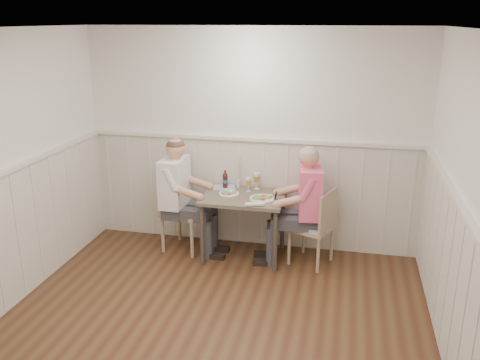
{
  "coord_description": "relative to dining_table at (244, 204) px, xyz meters",
  "views": [
    {
      "loc": [
        1.1,
        -3.48,
        2.67
      ],
      "look_at": [
        -0.01,
        1.64,
        1.0
      ],
      "focal_mm": 38.0,
      "sensor_mm": 36.0,
      "label": 1
    }
  ],
  "objects": [
    {
      "name": "plate_diner",
      "position": [
        -0.19,
        0.0,
        0.12
      ],
      "size": [
        0.23,
        0.23,
        0.06
      ],
      "color": "white",
      "rests_on": "dining_table"
    },
    {
      "name": "beer_bottle",
      "position": [
        -0.27,
        0.23,
        0.2
      ],
      "size": [
        0.06,
        0.06,
        0.22
      ],
      "color": "#311910",
      "rests_on": "dining_table"
    },
    {
      "name": "ground_plane",
      "position": [
        0.01,
        -1.84,
        -0.65
      ],
      "size": [
        4.5,
        4.5,
        0.0
      ],
      "primitive_type": "plane",
      "color": "#472818"
    },
    {
      "name": "beer_glass_a",
      "position": [
        0.1,
        0.26,
        0.23
      ],
      "size": [
        0.08,
        0.08,
        0.2
      ],
      "color": "silver",
      "rests_on": "dining_table"
    },
    {
      "name": "man_in_pink",
      "position": [
        0.71,
        -0.02,
        -0.07
      ],
      "size": [
        0.68,
        0.47,
        1.39
      ],
      "color": "#3F3F47",
      "rests_on": "ground"
    },
    {
      "name": "chair_left",
      "position": [
        -0.79,
        0.06,
        -0.12
      ],
      "size": [
        0.54,
        0.54,
        0.97
      ],
      "color": "tan",
      "rests_on": "ground"
    },
    {
      "name": "chair_right",
      "position": [
        0.83,
        -0.02,
        -0.17
      ],
      "size": [
        0.54,
        0.54,
        0.89
      ],
      "color": "tan",
      "rests_on": "ground"
    },
    {
      "name": "room_shell",
      "position": [
        0.01,
        -1.84,
        0.87
      ],
      "size": [
        4.04,
        4.54,
        2.6
      ],
      "color": "white",
      "rests_on": "ground"
    },
    {
      "name": "wainscot",
      "position": [
        0.01,
        -1.15,
        0.04
      ],
      "size": [
        4.0,
        4.49,
        1.34
      ],
      "color": "silver",
      "rests_on": "ground"
    },
    {
      "name": "diner_cream",
      "position": [
        -0.77,
        -0.03,
        -0.06
      ],
      "size": [
        0.66,
        0.46,
        1.41
      ],
      "color": "#3F3F47",
      "rests_on": "ground"
    },
    {
      "name": "beer_glass_b",
      "position": [
        0.02,
        0.16,
        0.21
      ],
      "size": [
        0.07,
        0.07,
        0.17
      ],
      "color": "silver",
      "rests_on": "dining_table"
    },
    {
      "name": "dining_table",
      "position": [
        0.0,
        0.0,
        0.0
      ],
      "size": [
        0.93,
        0.7,
        0.75
      ],
      "color": "#595246",
      "rests_on": "ground"
    },
    {
      "name": "gingham_mat",
      "position": [
        -0.29,
        0.24,
        0.1
      ],
      "size": [
        0.31,
        0.27,
        0.01
      ],
      "color": "#6078A6",
      "rests_on": "dining_table"
    },
    {
      "name": "rolled_napkin",
      "position": [
        0.18,
        -0.31,
        0.12
      ],
      "size": [
        0.21,
        0.11,
        0.05
      ],
      "color": "white",
      "rests_on": "dining_table"
    },
    {
      "name": "grass_vase",
      "position": [
        -0.13,
        0.28,
        0.29
      ],
      "size": [
        0.05,
        0.05,
        0.42
      ],
      "color": "silver",
      "rests_on": "dining_table"
    },
    {
      "name": "plate_man",
      "position": [
        0.22,
        -0.08,
        0.12
      ],
      "size": [
        0.29,
        0.29,
        0.07
      ],
      "color": "white",
      "rests_on": "dining_table"
    }
  ]
}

